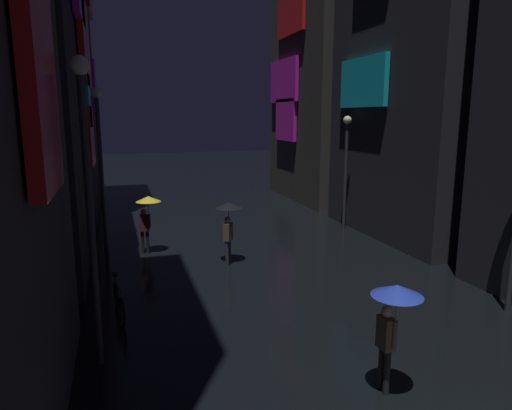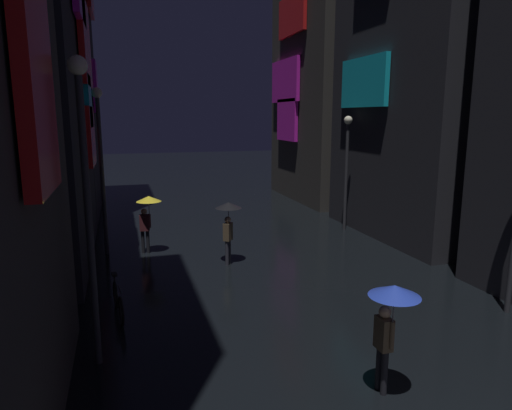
{
  "view_description": "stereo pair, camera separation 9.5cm",
  "coord_description": "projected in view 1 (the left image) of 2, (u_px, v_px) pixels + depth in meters",
  "views": [
    {
      "loc": [
        -4.44,
        -3.34,
        4.98
      ],
      "look_at": [
        0.0,
        11.23,
        1.99
      ],
      "focal_mm": 32.0,
      "sensor_mm": 36.0,
      "label": 1
    },
    {
      "loc": [
        -4.35,
        -3.37,
        4.98
      ],
      "look_at": [
        0.0,
        11.23,
        1.99
      ],
      "focal_mm": 32.0,
      "sensor_mm": 36.0,
      "label": 2
    }
  ],
  "objects": [
    {
      "name": "pedestrian_foreground_right_yellow",
      "position": [
        147.0,
        209.0,
        16.52
      ],
      "size": [
        0.9,
        0.9,
        2.12
      ],
      "color": "black",
      "rests_on": "ground"
    },
    {
      "name": "building_left_mid",
      "position": [
        14.0,
        76.0,
        14.63
      ],
      "size": [
        4.25,
        8.82,
        12.45
      ],
      "color": "#232328",
      "rests_on": "ground"
    },
    {
      "name": "streetlamp_left_near",
      "position": [
        88.0,
        182.0,
        8.6
      ],
      "size": [
        0.36,
        0.36,
        6.05
      ],
      "color": "#2D2D33",
      "rests_on": "ground"
    },
    {
      "name": "streetlamp_left_far",
      "position": [
        100.0,
        154.0,
        15.98
      ],
      "size": [
        0.36,
        0.36,
        5.93
      ],
      "color": "#2D2D33",
      "rests_on": "ground"
    },
    {
      "name": "streetlamp_right_far",
      "position": [
        346.0,
        159.0,
        19.64
      ],
      "size": [
        0.36,
        0.36,
        4.97
      ],
      "color": "#2D2D33",
      "rests_on": "ground"
    },
    {
      "name": "pedestrian_midstreet_centre_blue",
      "position": [
        393.0,
        308.0,
        7.96
      ],
      "size": [
        0.9,
        0.9,
        2.12
      ],
      "color": "black",
      "rests_on": "ground"
    },
    {
      "name": "bicycle_parked_at_storefront",
      "position": [
        119.0,
        302.0,
        11.43
      ],
      "size": [
        0.28,
        1.81,
        0.96
      ],
      "color": "black",
      "rests_on": "ground"
    },
    {
      "name": "pedestrian_near_crossing_black",
      "position": [
        228.0,
        216.0,
        15.32
      ],
      "size": [
        0.9,
        0.9,
        2.12
      ],
      "color": "#2D2D38",
      "rests_on": "ground"
    },
    {
      "name": "building_right_far",
      "position": [
        324.0,
        81.0,
        26.82
      ],
      "size": [
        4.25,
        7.99,
        13.96
      ],
      "color": "#33302D",
      "rests_on": "ground"
    }
  ]
}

